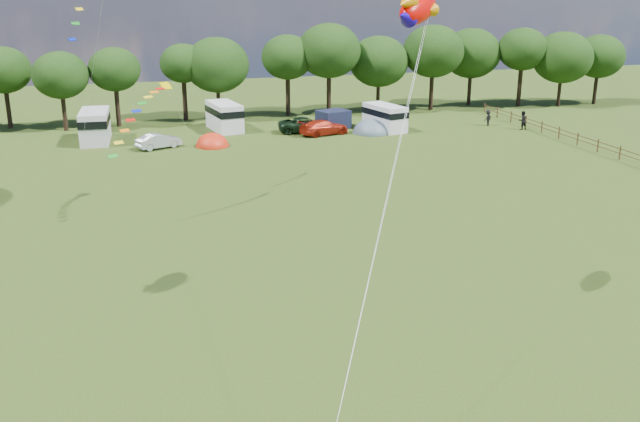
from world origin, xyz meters
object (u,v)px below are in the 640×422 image
object	(u,v)px
campervan_d	(385,117)
fish_kite	(415,9)
car_c	(324,127)
campervan_c	(224,116)
tent_greyblue	(371,133)
walker_b	(488,118)
car_b	(159,141)
campervan_b	(95,125)
walker_a	(522,120)
tent_orange	(212,146)
car_d	(305,125)

from	to	relation	value
campervan_d	fish_kite	bearing A→B (deg)	147.34
car_c	campervan_c	xyz separation A→B (m)	(-9.20, 5.05, 0.77)
tent_greyblue	fish_kite	xyz separation A→B (m)	(-12.65, -39.86, 13.42)
car_c	tent_greyblue	bearing A→B (deg)	-109.66
fish_kite	walker_b	world-z (taller)	fish_kite
car_b	campervan_b	xyz separation A→B (m)	(-5.58, 4.59, 0.92)
car_b	walker_a	world-z (taller)	walker_a
tent_greyblue	walker_b	bearing A→B (deg)	1.14
car_b	car_c	bearing A→B (deg)	-106.95
tent_greyblue	walker_b	size ratio (longest dim) A/B	2.44
tent_orange	walker_b	distance (m)	29.53
car_c	tent_orange	distance (m)	11.67
campervan_d	tent_greyblue	distance (m)	2.51
car_d	fish_kite	bearing A→B (deg)	177.25
walker_a	tent_greyblue	bearing A→B (deg)	-18.53
tent_greyblue	walker_a	size ratio (longest dim) A/B	2.11
campervan_d	campervan_b	bearing A→B (deg)	72.55
walker_b	campervan_c	bearing A→B (deg)	-39.65
campervan_b	car_d	bearing A→B (deg)	-89.97
walker_b	campervan_b	bearing A→B (deg)	-32.99
car_d	walker_b	distance (m)	19.58
campervan_b	fish_kite	world-z (taller)	fish_kite
campervan_b	campervan_c	size ratio (longest dim) A/B	1.02
campervan_c	fish_kite	xyz separation A→B (m)	(1.36, -45.32, 11.93)
car_c	fish_kite	xyz separation A→B (m)	(-7.84, -40.27, 12.70)
car_b	walker_b	size ratio (longest dim) A/B	2.32
fish_kite	walker_a	world-z (taller)	fish_kite
fish_kite	walker_b	xyz separation A→B (m)	(25.84, 40.12, -12.61)
tent_greyblue	walker_b	xyz separation A→B (m)	(13.19, 0.26, 0.81)
campervan_c	walker_b	xyz separation A→B (m)	(27.20, -5.20, -0.68)
campervan_b	tent_greyblue	world-z (taller)	campervan_b
car_d	tent_greyblue	xyz separation A→B (m)	(6.30, -2.17, -0.74)
car_b	walker_a	distance (m)	36.68
car_b	campervan_d	world-z (taller)	campervan_d
campervan_d	tent_orange	distance (m)	18.36
car_c	campervan_d	distance (m)	6.71
car_c	campervan_d	world-z (taller)	campervan_d
car_d	tent_greyblue	distance (m)	6.70
car_d	tent_greyblue	world-z (taller)	car_d
tent_greyblue	walker_a	bearing A→B (deg)	-9.56
car_c	walker_b	distance (m)	18.01
tent_orange	tent_greyblue	size ratio (longest dim) A/B	0.84
campervan_b	walker_a	xyz separation A→B (m)	(42.24, -5.79, -0.64)
campervan_b	walker_b	world-z (taller)	campervan_b
campervan_b	campervan_d	size ratio (longest dim) A/B	1.09
tent_greyblue	walker_b	distance (m)	13.22
tent_orange	walker_a	size ratio (longest dim) A/B	1.78
campervan_d	car_c	bearing A→B (deg)	82.05
tent_greyblue	tent_orange	bearing A→B (deg)	-173.59
car_c	car_b	bearing A→B (deg)	81.74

